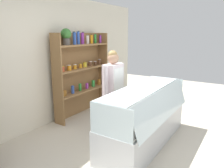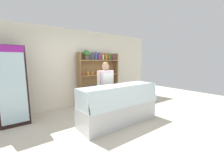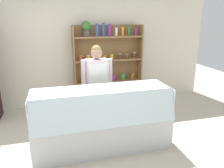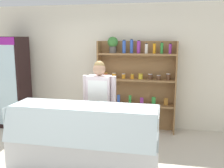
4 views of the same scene
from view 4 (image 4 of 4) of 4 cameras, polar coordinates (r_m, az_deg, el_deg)
back_wall at (r=5.66m, az=-1.76°, el=4.11°), size 6.80×0.10×2.70m
drinks_fridge at (r=6.02m, az=-21.99°, el=0.39°), size 0.67×0.56×2.01m
shelving_unit at (r=5.32m, az=5.26°, el=1.06°), size 1.64×0.29×2.00m
deli_display_case at (r=3.88m, az=-6.46°, el=-14.97°), size 2.18×0.77×1.01m
shop_clerk at (r=4.27m, az=-2.89°, el=-3.57°), size 0.58×0.25×1.60m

